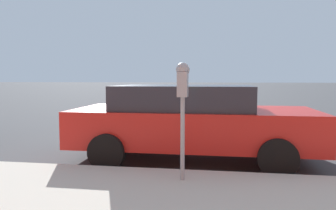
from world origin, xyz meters
The scene contains 3 objects.
ground_plane centered at (0.00, 0.00, 0.00)m, with size 220.00×220.00×0.00m, color #424244.
parking_meter centered at (-2.72, 0.51, 1.42)m, with size 0.21×0.19×1.63m.
car_red centered at (-0.91, 0.55, 0.78)m, with size 2.16×4.56×1.45m.
Camera 1 is at (-7.18, 0.01, 1.59)m, focal length 35.00 mm.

